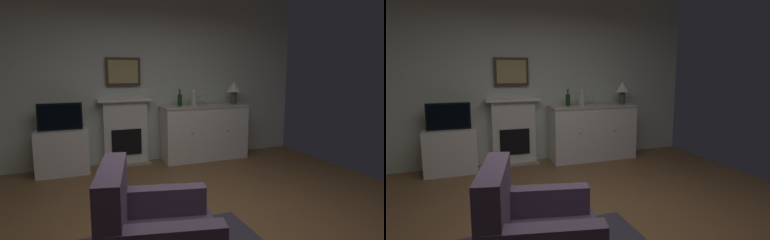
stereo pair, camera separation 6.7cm
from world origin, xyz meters
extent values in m
cube|color=silver|center=(0.00, 2.77, 1.44)|extent=(5.90, 0.06, 2.88)
cube|color=white|center=(-0.28, 2.65, 0.53)|extent=(0.70, 0.18, 1.05)
cube|color=tan|center=(-0.28, 2.55, 0.01)|extent=(0.77, 0.20, 0.03)
cube|color=black|center=(-0.28, 2.55, 0.39)|extent=(0.48, 0.02, 0.42)
cube|color=white|center=(-0.28, 2.62, 1.07)|extent=(0.87, 0.27, 0.05)
cube|color=#473323|center=(-0.28, 2.69, 1.52)|extent=(0.55, 0.03, 0.45)
cube|color=tan|center=(-0.28, 2.67, 1.52)|extent=(0.47, 0.01, 0.37)
cube|color=white|center=(1.06, 2.46, 0.46)|extent=(1.48, 0.45, 0.92)
cube|color=beige|center=(1.06, 2.46, 0.93)|extent=(1.51, 0.48, 0.03)
sphere|color=brown|center=(0.73, 2.23, 0.52)|extent=(0.02, 0.02, 0.02)
sphere|color=brown|center=(1.38, 2.23, 0.52)|extent=(0.02, 0.02, 0.02)
cylinder|color=#4C4742|center=(1.62, 2.46, 1.06)|extent=(0.10, 0.10, 0.22)
cone|color=#EFE5C6|center=(1.62, 2.46, 1.26)|extent=(0.26, 0.26, 0.18)
cylinder|color=#193F1E|center=(0.61, 2.50, 1.05)|extent=(0.08, 0.08, 0.20)
cylinder|color=#193F1E|center=(0.61, 2.50, 1.19)|extent=(0.03, 0.03, 0.09)
cylinder|color=silver|center=(0.98, 2.49, 0.95)|extent=(0.06, 0.06, 0.00)
cylinder|color=silver|center=(0.98, 2.49, 1.00)|extent=(0.01, 0.01, 0.09)
cone|color=silver|center=(0.98, 2.49, 1.08)|extent=(0.07, 0.07, 0.07)
cylinder|color=silver|center=(1.09, 2.49, 0.95)|extent=(0.06, 0.06, 0.00)
cylinder|color=silver|center=(1.09, 2.49, 1.00)|extent=(0.01, 0.01, 0.09)
cone|color=silver|center=(1.09, 2.49, 1.08)|extent=(0.07, 0.07, 0.07)
cylinder|color=beige|center=(0.83, 2.41, 1.07)|extent=(0.11, 0.11, 0.24)
sphere|color=beige|center=(0.83, 2.41, 1.19)|extent=(0.08, 0.08, 0.08)
cube|color=white|center=(-1.26, 2.48, 0.34)|extent=(0.75, 0.42, 0.67)
cube|color=black|center=(-1.26, 2.46, 0.87)|extent=(0.62, 0.06, 0.40)
cube|color=black|center=(-1.26, 2.42, 0.87)|extent=(0.57, 0.01, 0.35)
cube|color=#604C66|center=(-0.90, -0.48, 0.67)|extent=(0.32, 0.78, 0.50)
cube|color=#604C66|center=(-0.51, -0.24, 0.53)|extent=(0.73, 0.29, 0.22)
camera|label=1|loc=(-1.15, -2.53, 1.54)|focal=29.76mm
camera|label=2|loc=(-1.08, -2.56, 1.54)|focal=29.76mm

